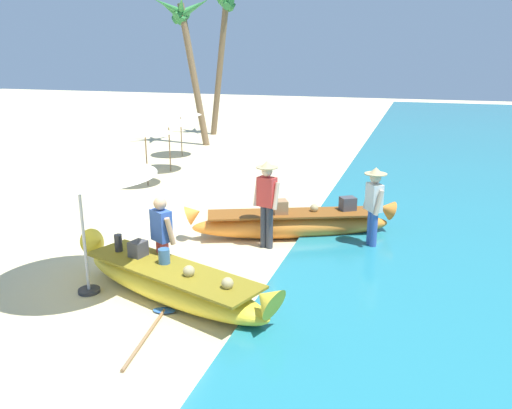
{
  "coord_description": "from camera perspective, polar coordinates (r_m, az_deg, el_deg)",
  "views": [
    {
      "loc": [
        4.85,
        -7.34,
        3.86
      ],
      "look_at": [
        1.79,
        2.23,
        0.9
      ],
      "focal_mm": 36.24,
      "sensor_mm": 36.0,
      "label": 1
    }
  ],
  "objects": [
    {
      "name": "ground_plane",
      "position": [
        9.6,
        -14.5,
        -7.83
      ],
      "size": [
        80.0,
        80.0,
        0.0
      ],
      "primitive_type": "plane",
      "color": "beige"
    },
    {
      "name": "person_tourist_customer",
      "position": [
        8.93,
        -10.35,
        -3.38
      ],
      "size": [
        0.57,
        0.43,
        1.55
      ],
      "color": "#B2383D",
      "rests_on": "ground"
    },
    {
      "name": "person_vendor_assistant",
      "position": [
        10.52,
        12.87,
        0.18
      ],
      "size": [
        0.47,
        0.57,
        1.71
      ],
      "color": "#3D5BA8",
      "rests_on": "ground"
    },
    {
      "name": "palm_tree_leaning_seaward",
      "position": [
        22.75,
        -7.89,
        18.76
      ],
      "size": [
        2.47,
        2.39,
        6.13
      ],
      "color": "brown",
      "rests_on": "ground"
    },
    {
      "name": "parasol_row_0",
      "position": [
        15.62,
        -12.19,
        8.28
      ],
      "size": [
        1.6,
        1.6,
        1.91
      ],
      "color": "#8E6B47",
      "rests_on": "ground"
    },
    {
      "name": "palm_tree_tall_inland",
      "position": [
        25.22,
        -3.36,
        20.21
      ],
      "size": [
        2.87,
        2.47,
        6.85
      ],
      "color": "brown",
      "rests_on": "ground"
    },
    {
      "name": "boat_orange_midground",
      "position": [
        11.18,
        3.97,
        -2.09
      ],
      "size": [
        4.39,
        2.27,
        0.85
      ],
      "color": "orange",
      "rests_on": "ground"
    },
    {
      "name": "patio_umbrella_large",
      "position": [
        8.54,
        -19.18,
        4.01
      ],
      "size": [
        2.47,
        2.47,
        2.32
      ],
      "color": "#B7B7BC",
      "rests_on": "ground"
    },
    {
      "name": "person_vendor_hatted",
      "position": [
        10.36,
        1.2,
        0.7
      ],
      "size": [
        0.58,
        0.44,
        1.82
      ],
      "color": "#333842",
      "rests_on": "ground"
    },
    {
      "name": "parasol_row_2",
      "position": [
        20.08,
        -8.36,
        10.21
      ],
      "size": [
        1.6,
        1.6,
        1.91
      ],
      "color": "#8E6B47",
      "rests_on": "ground"
    },
    {
      "name": "parasol_row_1",
      "position": [
        17.49,
        -9.66,
        9.25
      ],
      "size": [
        1.6,
        1.6,
        1.91
      ],
      "color": "#8E6B47",
      "rests_on": "ground"
    },
    {
      "name": "boat_yellow_foreground",
      "position": [
        8.5,
        -9.4,
        -8.44
      ],
      "size": [
        4.16,
        2.08,
        0.87
      ],
      "color": "yellow",
      "rests_on": "ground"
    },
    {
      "name": "paddle",
      "position": [
        7.84,
        -11.37,
        -13.15
      ],
      "size": [
        0.46,
        1.72,
        0.05
      ],
      "color": "#8E6B47",
      "rests_on": "ground"
    }
  ]
}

